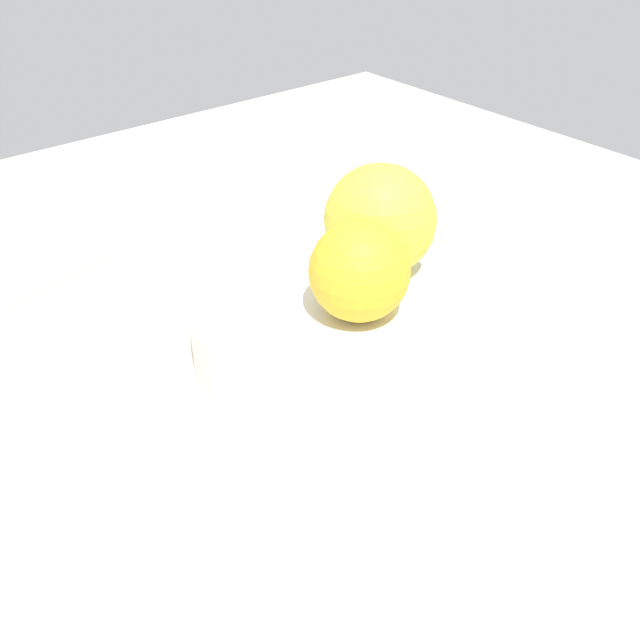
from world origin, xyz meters
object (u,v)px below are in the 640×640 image
Objects in this scene: orange_in_bowl_0 at (380,220)px; orange_in_bowl_1 at (359,271)px; folded_napkin at (27,259)px; fruit_bowl at (320,326)px.

orange_in_bowl_1 is at bearing -145.36° from orange_in_bowl_0.
folded_napkin is (-18.84, 27.89, -8.90)cm from orange_in_bowl_0.
folded_napkin is at bearing 112.84° from orange_in_bowl_1.
orange_in_bowl_1 is 35.34cm from folded_napkin.
orange_in_bowl_1 reaches higher than fruit_bowl.
orange_in_bowl_0 reaches higher than fruit_bowl.
fruit_bowl is 9.31cm from orange_in_bowl_0.
fruit_bowl is 2.73× the size of orange_in_bowl_1.
orange_in_bowl_0 is at bearing 34.64° from orange_in_bowl_1.
fruit_bowl is 1.70× the size of folded_napkin.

